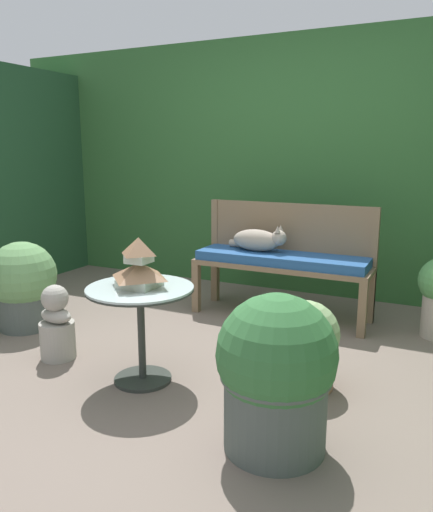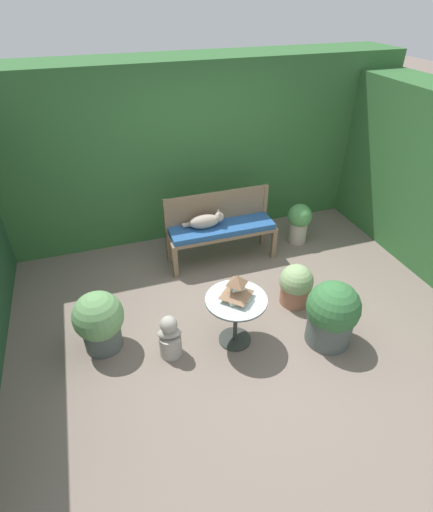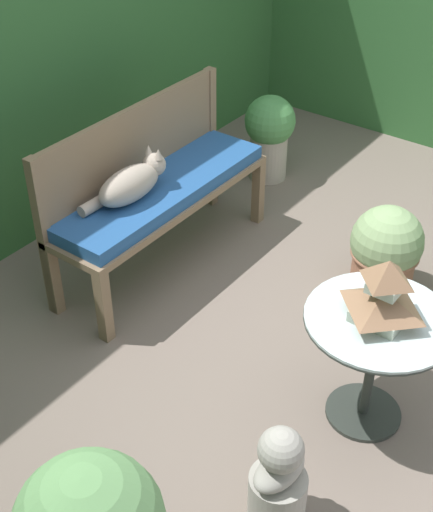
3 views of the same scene
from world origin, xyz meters
The scene contains 11 objects.
ground centered at (0.00, 0.00, 0.00)m, with size 30.00×30.00×0.00m, color #75665B.
foliage_hedge_back centered at (0.00, 2.44, 1.20)m, with size 6.40×0.86×2.40m, color #336633.
garden_bench centered at (0.19, 1.22, 0.45)m, with size 1.44×0.43×0.53m.
bench_backrest centered at (0.19, 1.41, 0.67)m, with size 1.44×0.06×0.93m.
cat centered at (-0.02, 1.24, 0.63)m, with size 0.54×0.21×0.23m.
patio_table centered at (-0.17, -0.26, 0.46)m, with size 0.63×0.63×0.58m.
pagoda_birdhouse centered at (-0.17, -0.26, 0.71)m, with size 0.28×0.28×0.29m.
garden_bust centered at (-0.86, -0.23, 0.22)m, with size 0.26×0.23×0.50m.
potted_plant_table_near centered at (0.77, -0.57, 0.37)m, with size 0.55×0.55×0.74m.
potted_plant_table_far centered at (-1.50, 0.10, 0.35)m, with size 0.51×0.51×0.68m.
potted_plant_path_edge centered at (0.72, 0.09, 0.26)m, with size 0.40×0.40×0.52m.
Camera 1 is at (1.45, -2.57, 1.36)m, focal length 35.00 mm.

